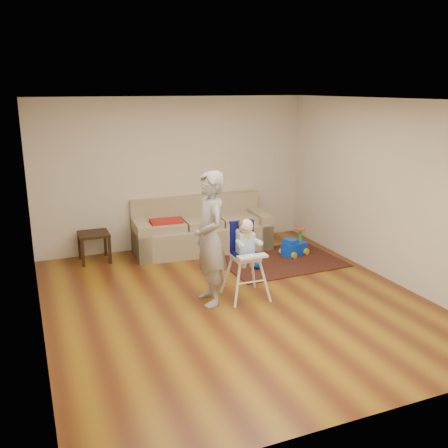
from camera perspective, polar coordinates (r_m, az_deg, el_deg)
name	(u,v)px	position (r m, az deg, el deg)	size (l,w,h in m)	color
ground	(235,301)	(6.97, 1.26, -8.77)	(5.50, 5.50, 0.00)	#542911
room_envelope	(221,161)	(6.91, -0.40, 7.27)	(5.04, 5.52, 2.72)	beige
sofa	(201,225)	(8.94, -2.64, -0.09)	(2.47, 1.13, 0.93)	tan
side_table	(94,247)	(8.69, -14.60, -2.56)	(0.50, 0.50, 0.50)	black
area_rug	(280,261)	(8.53, 6.38, -4.18)	(1.95, 1.46, 0.02)	black
ride_on_toy	(294,242)	(8.77, 8.05, -2.06)	(0.42, 0.30, 0.46)	blue
toy_ball	(257,264)	(8.09, 3.76, -4.54)	(0.17, 0.17, 0.17)	blue
high_chair	(246,260)	(6.88, 2.49, -4.15)	(0.54, 0.54, 1.14)	white
adult	(210,239)	(6.62, -1.61, -1.71)	(0.66, 0.43, 1.81)	#9D9C9F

